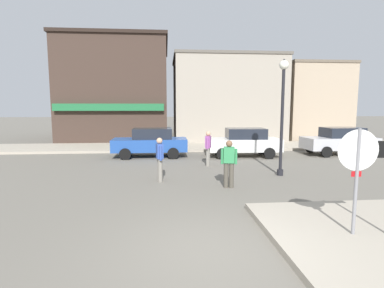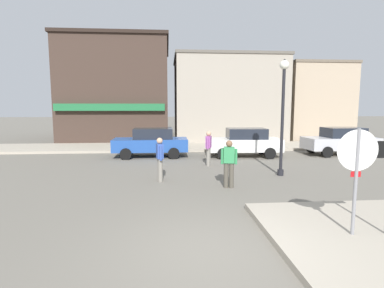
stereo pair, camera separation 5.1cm
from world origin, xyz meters
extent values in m
plane|color=#6B665B|center=(0.00, 0.00, 0.00)|extent=(160.00, 160.00, 0.00)
cube|color=#A89E8C|center=(0.00, 14.59, 0.07)|extent=(80.00, 4.00, 0.15)
cylinder|color=gray|center=(2.95, 0.25, 1.15)|extent=(0.07, 0.07, 2.30)
cylinder|color=red|center=(2.95, 0.27, 1.87)|extent=(0.76, 0.06, 0.76)
cylinder|color=white|center=(2.95, 0.26, 1.87)|extent=(0.82, 0.06, 0.82)
cube|color=red|center=(2.95, 0.27, 1.39)|extent=(0.20, 0.02, 0.11)
cylinder|color=black|center=(3.70, 6.11, 2.10)|extent=(0.12, 0.12, 4.20)
cylinder|color=black|center=(3.70, 6.11, 0.12)|extent=(0.24, 0.24, 0.24)
sphere|color=white|center=(3.70, 6.11, 4.31)|extent=(0.36, 0.36, 0.36)
cone|color=black|center=(3.70, 6.11, 4.45)|extent=(0.32, 0.32, 0.18)
cube|color=#234C9E|center=(-1.71, 11.10, 0.67)|extent=(4.01, 1.73, 0.66)
cube|color=#1E232D|center=(-1.56, 11.10, 1.28)|extent=(2.09, 1.41, 0.56)
cylinder|color=black|center=(-2.94, 10.24, 0.30)|extent=(0.60, 0.18, 0.60)
cylinder|color=black|center=(-2.96, 11.94, 0.30)|extent=(0.60, 0.18, 0.60)
cylinder|color=black|center=(-0.46, 10.26, 0.30)|extent=(0.60, 0.18, 0.60)
cylinder|color=black|center=(-0.48, 11.96, 0.30)|extent=(0.60, 0.18, 0.60)
cube|color=white|center=(3.37, 10.76, 0.67)|extent=(4.07, 1.88, 0.66)
cube|color=#1E232D|center=(3.52, 10.75, 1.28)|extent=(2.14, 1.49, 0.56)
cylinder|color=black|center=(2.09, 9.96, 0.30)|extent=(0.61, 0.21, 0.60)
cylinder|color=black|center=(2.17, 11.66, 0.30)|extent=(0.61, 0.21, 0.60)
cylinder|color=black|center=(4.57, 9.85, 0.30)|extent=(0.61, 0.21, 0.60)
cylinder|color=black|center=(4.65, 11.55, 0.30)|extent=(0.61, 0.21, 0.60)
cube|color=#B7B7BC|center=(9.02, 10.93, 0.67)|extent=(4.05, 1.82, 0.66)
cube|color=#1E232D|center=(9.17, 10.93, 1.28)|extent=(2.12, 1.46, 0.56)
cylinder|color=black|center=(7.80, 10.04, 0.30)|extent=(0.61, 0.20, 0.60)
cylinder|color=black|center=(7.75, 11.74, 0.30)|extent=(0.61, 0.20, 0.60)
cylinder|color=black|center=(10.28, 10.11, 0.30)|extent=(0.61, 0.20, 0.60)
cylinder|color=black|center=(10.23, 11.81, 0.30)|extent=(0.61, 0.20, 0.60)
cylinder|color=gray|center=(-1.04, 5.47, 0.42)|extent=(0.16, 0.16, 0.85)
cylinder|color=gray|center=(-1.08, 5.64, 0.42)|extent=(0.16, 0.16, 0.85)
cube|color=#3351A8|center=(-1.06, 5.55, 1.12)|extent=(0.29, 0.40, 0.54)
sphere|color=tan|center=(-1.06, 5.55, 1.50)|extent=(0.22, 0.22, 0.22)
cylinder|color=#3351A8|center=(-1.01, 5.33, 1.07)|extent=(0.11, 0.11, 0.52)
cylinder|color=#3351A8|center=(-1.11, 5.78, 1.07)|extent=(0.11, 0.11, 0.52)
cylinder|color=gray|center=(1.08, 8.22, 0.42)|extent=(0.16, 0.16, 0.85)
cylinder|color=gray|center=(1.13, 8.39, 0.42)|extent=(0.16, 0.16, 0.85)
cube|color=#994C99|center=(1.10, 8.31, 1.12)|extent=(0.32, 0.41, 0.54)
sphere|color=tan|center=(1.10, 8.31, 1.50)|extent=(0.22, 0.22, 0.22)
cylinder|color=#994C99|center=(1.03, 8.09, 1.07)|extent=(0.11, 0.11, 0.52)
cylinder|color=#994C99|center=(1.18, 8.52, 1.07)|extent=(0.11, 0.11, 0.52)
cylinder|color=#4C473D|center=(1.19, 4.51, 0.42)|extent=(0.16, 0.16, 0.85)
cylinder|color=#4C473D|center=(1.36, 4.47, 0.42)|extent=(0.16, 0.16, 0.85)
cube|color=#338C51|center=(1.28, 4.49, 1.12)|extent=(0.40, 0.29, 0.54)
sphere|color=brown|center=(1.28, 4.49, 1.50)|extent=(0.22, 0.22, 0.22)
cylinder|color=#338C51|center=(1.05, 4.53, 1.07)|extent=(0.11, 0.11, 0.52)
cylinder|color=#338C51|center=(1.50, 4.44, 1.07)|extent=(0.11, 0.11, 0.52)
cube|color=#3D2D26|center=(-4.81, 21.42, 3.91)|extent=(8.10, 9.66, 7.81)
cube|color=#1E6638|center=(-4.81, 16.44, 2.70)|extent=(7.69, 0.40, 0.50)
cube|color=black|center=(-4.81, 21.42, 7.93)|extent=(8.34, 9.95, 0.24)
cube|color=#9E9384|center=(4.10, 19.68, 3.25)|extent=(8.41, 6.90, 6.50)
cube|color=#5E584F|center=(4.10, 19.68, 6.60)|extent=(8.58, 7.04, 0.20)
cube|color=tan|center=(11.42, 19.93, 3.03)|extent=(5.13, 5.97, 6.07)
cube|color=#685B4C|center=(11.42, 19.93, 6.17)|extent=(5.23, 6.09, 0.20)
camera|label=1|loc=(-0.81, -5.25, 2.71)|focal=28.00mm
camera|label=2|loc=(-0.76, -5.26, 2.71)|focal=28.00mm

